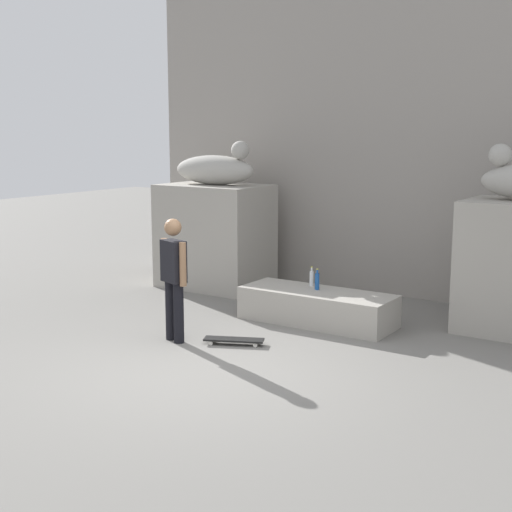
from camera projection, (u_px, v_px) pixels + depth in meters
The scene contains 9 objects.
ground_plane at pixel (214, 370), 8.50m from camera, with size 40.00×40.00×0.00m, color slate.
facade_wall at pixel (392, 134), 12.22m from camera, with size 9.46×0.60×5.50m, color gray.
pedestal_left at pixel (215, 236), 12.87m from camera, with size 1.89×1.27×1.86m, color #A39E93.
statue_reclining_left at pixel (216, 169), 12.64m from camera, with size 1.62×0.62×0.78m.
ledge_block at pixel (317, 307), 10.54m from camera, with size 2.30×0.85×0.48m, color #A39E93.
skater at pixel (174, 274), 9.52m from camera, with size 0.52×0.30×1.67m.
skateboard at pixel (234, 340), 9.51m from camera, with size 0.81×0.52×0.08m.
bottle_clear at pixel (312, 278), 10.82m from camera, with size 0.06×0.06×0.30m.
bottle_blue at pixel (317, 281), 10.56m from camera, with size 0.07×0.07×0.32m.
Camera 1 is at (4.92, -6.49, 2.83)m, focal length 50.12 mm.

